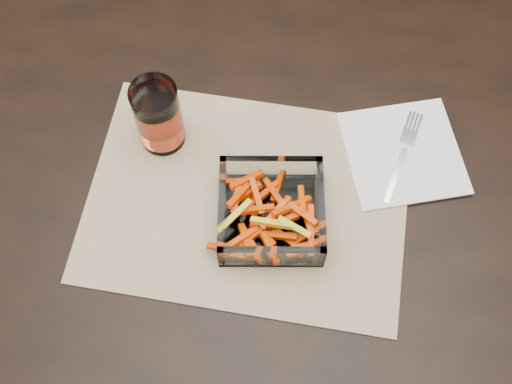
# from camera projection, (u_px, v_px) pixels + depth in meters

# --- Properties ---
(dining_table) EXTENTS (1.60, 0.90, 0.75)m
(dining_table) POSITION_uv_depth(u_px,v_px,m) (329.00, 181.00, 1.02)
(dining_table) COLOR black
(dining_table) RESTS_ON ground
(placemat) EXTENTS (0.48, 0.37, 0.00)m
(placemat) POSITION_uv_depth(u_px,v_px,m) (247.00, 199.00, 0.91)
(placemat) COLOR tan
(placemat) RESTS_ON dining_table
(glass_bowl) EXTENTS (0.15, 0.15, 0.06)m
(glass_bowl) POSITION_uv_depth(u_px,v_px,m) (271.00, 213.00, 0.88)
(glass_bowl) COLOR white
(glass_bowl) RESTS_ON placemat
(tumbler) EXTENTS (0.07, 0.07, 0.12)m
(tumbler) POSITION_uv_depth(u_px,v_px,m) (159.00, 117.00, 0.91)
(tumbler) COLOR white
(tumbler) RESTS_ON placemat
(napkin) EXTENTS (0.20, 0.20, 0.00)m
(napkin) POSITION_uv_depth(u_px,v_px,m) (403.00, 153.00, 0.94)
(napkin) COLOR white
(napkin) RESTS_ON placemat
(fork) EXTENTS (0.06, 0.16, 0.00)m
(fork) POSITION_uv_depth(u_px,v_px,m) (403.00, 153.00, 0.94)
(fork) COLOR silver
(fork) RESTS_ON napkin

